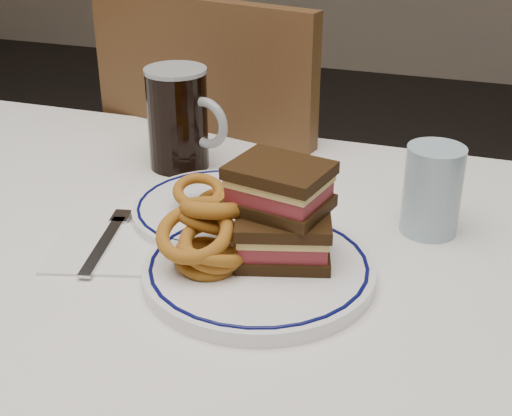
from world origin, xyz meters
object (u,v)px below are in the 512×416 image
(reuben_sandwich, at_px, (281,212))
(chair_far, at_px, (241,208))
(beer_mug, at_px, (179,118))
(far_plate, at_px, (222,209))
(main_plate, at_px, (259,269))

(reuben_sandwich, bearing_deg, chair_far, 114.49)
(beer_mug, bearing_deg, reuben_sandwich, -45.80)
(beer_mug, bearing_deg, chair_far, 91.56)
(reuben_sandwich, height_order, far_plate, reuben_sandwich)
(chair_far, height_order, reuben_sandwich, chair_far)
(chair_far, distance_m, reuben_sandwich, 0.66)
(main_plate, distance_m, reuben_sandwich, 0.07)
(chair_far, xyz_separation_m, beer_mug, (0.01, -0.30, 0.30))
(far_plate, bearing_deg, main_plate, -53.95)
(chair_far, bearing_deg, beer_mug, -88.44)
(beer_mug, xyz_separation_m, far_plate, (0.12, -0.14, -0.07))
(main_plate, bearing_deg, far_plate, 126.05)
(chair_far, bearing_deg, main_plate, -68.15)
(far_plate, bearing_deg, chair_far, 106.71)
(chair_far, height_order, main_plate, chair_far)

